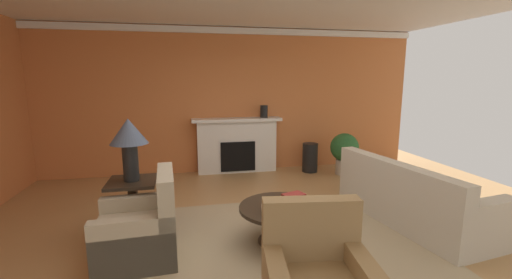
{
  "coord_description": "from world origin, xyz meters",
  "views": [
    {
      "loc": [
        -0.85,
        -3.8,
        1.91
      ],
      "look_at": [
        0.16,
        1.05,
        1.0
      ],
      "focal_mm": 23.51,
      "sensor_mm": 36.0,
      "label": 1
    }
  ],
  "objects_px": {
    "fireplace": "(237,147)",
    "vase_tall_corner": "(310,158)",
    "armchair_near_window": "(141,232)",
    "coffee_table": "(282,216)",
    "sofa": "(411,201)",
    "potted_plant": "(344,150)",
    "vase_mantel_right": "(264,112)",
    "table_lamp": "(129,137)",
    "side_table": "(134,204)"
  },
  "relations": [
    {
      "from": "fireplace",
      "to": "vase_tall_corner",
      "type": "bearing_deg",
      "value": -11.48
    },
    {
      "from": "armchair_near_window",
      "to": "coffee_table",
      "type": "height_order",
      "value": "armchair_near_window"
    },
    {
      "from": "sofa",
      "to": "potted_plant",
      "type": "relative_size",
      "value": 2.66
    },
    {
      "from": "sofa",
      "to": "vase_mantel_right",
      "type": "xyz_separation_m",
      "value": [
        -1.36,
        2.86,
        0.95
      ]
    },
    {
      "from": "sofa",
      "to": "table_lamp",
      "type": "distance_m",
      "value": 3.71
    },
    {
      "from": "side_table",
      "to": "vase_tall_corner",
      "type": "bearing_deg",
      "value": 35.77
    },
    {
      "from": "table_lamp",
      "to": "vase_mantel_right",
      "type": "xyz_separation_m",
      "value": [
        2.21,
        2.51,
        0.02
      ]
    },
    {
      "from": "potted_plant",
      "to": "fireplace",
      "type": "bearing_deg",
      "value": 163.49
    },
    {
      "from": "coffee_table",
      "to": "vase_mantel_right",
      "type": "xyz_separation_m",
      "value": [
        0.5,
        3.07,
        0.91
      ]
    },
    {
      "from": "vase_tall_corner",
      "to": "armchair_near_window",
      "type": "bearing_deg",
      "value": -136.21
    },
    {
      "from": "vase_mantel_right",
      "to": "potted_plant",
      "type": "xyz_separation_m",
      "value": [
        1.52,
        -0.57,
        -0.75
      ]
    },
    {
      "from": "armchair_near_window",
      "to": "side_table",
      "type": "relative_size",
      "value": 1.36
    },
    {
      "from": "coffee_table",
      "to": "side_table",
      "type": "bearing_deg",
      "value": 161.9
    },
    {
      "from": "armchair_near_window",
      "to": "side_table",
      "type": "distance_m",
      "value": 0.63
    },
    {
      "from": "coffee_table",
      "to": "vase_mantel_right",
      "type": "bearing_deg",
      "value": 80.83
    },
    {
      "from": "coffee_table",
      "to": "side_table",
      "type": "relative_size",
      "value": 1.43
    },
    {
      "from": "armchair_near_window",
      "to": "potted_plant",
      "type": "relative_size",
      "value": 1.14
    },
    {
      "from": "sofa",
      "to": "coffee_table",
      "type": "distance_m",
      "value": 1.86
    },
    {
      "from": "coffee_table",
      "to": "vase_tall_corner",
      "type": "bearing_deg",
      "value": 63.3
    },
    {
      "from": "armchair_near_window",
      "to": "vase_mantel_right",
      "type": "xyz_separation_m",
      "value": [
        2.06,
        3.11,
        0.94
      ]
    },
    {
      "from": "table_lamp",
      "to": "vase_tall_corner",
      "type": "distance_m",
      "value": 3.97
    },
    {
      "from": "coffee_table",
      "to": "vase_tall_corner",
      "type": "height_order",
      "value": "vase_tall_corner"
    },
    {
      "from": "vase_mantel_right",
      "to": "side_table",
      "type": "bearing_deg",
      "value": -131.41
    },
    {
      "from": "vase_tall_corner",
      "to": "coffee_table",
      "type": "bearing_deg",
      "value": -116.7
    },
    {
      "from": "coffee_table",
      "to": "table_lamp",
      "type": "xyz_separation_m",
      "value": [
        -1.72,
        0.56,
        0.89
      ]
    },
    {
      "from": "coffee_table",
      "to": "vase_tall_corner",
      "type": "xyz_separation_m",
      "value": [
        1.42,
        2.82,
        -0.04
      ]
    },
    {
      "from": "fireplace",
      "to": "vase_tall_corner",
      "type": "relative_size",
      "value": 3.03
    },
    {
      "from": "coffee_table",
      "to": "vase_mantel_right",
      "type": "distance_m",
      "value": 3.24
    },
    {
      "from": "vase_tall_corner",
      "to": "potted_plant",
      "type": "height_order",
      "value": "potted_plant"
    },
    {
      "from": "fireplace",
      "to": "vase_mantel_right",
      "type": "relative_size",
      "value": 7.16
    },
    {
      "from": "table_lamp",
      "to": "potted_plant",
      "type": "relative_size",
      "value": 0.9
    },
    {
      "from": "side_table",
      "to": "coffee_table",
      "type": "bearing_deg",
      "value": -18.1
    },
    {
      "from": "vase_tall_corner",
      "to": "sofa",
      "type": "bearing_deg",
      "value": -80.55
    },
    {
      "from": "armchair_near_window",
      "to": "vase_tall_corner",
      "type": "relative_size",
      "value": 1.6
    },
    {
      "from": "sofa",
      "to": "vase_mantel_right",
      "type": "relative_size",
      "value": 8.79
    },
    {
      "from": "armchair_near_window",
      "to": "table_lamp",
      "type": "distance_m",
      "value": 1.11
    },
    {
      "from": "fireplace",
      "to": "potted_plant",
      "type": "xyz_separation_m",
      "value": [
        2.07,
        -0.61,
        -0.04
      ]
    },
    {
      "from": "table_lamp",
      "to": "vase_tall_corner",
      "type": "bearing_deg",
      "value": 35.77
    },
    {
      "from": "armchair_near_window",
      "to": "side_table",
      "type": "height_order",
      "value": "armchair_near_window"
    },
    {
      "from": "table_lamp",
      "to": "side_table",
      "type": "bearing_deg",
      "value": 90.0
    },
    {
      "from": "coffee_table",
      "to": "table_lamp",
      "type": "height_order",
      "value": "table_lamp"
    },
    {
      "from": "side_table",
      "to": "fireplace",
      "type": "bearing_deg",
      "value": 56.98
    },
    {
      "from": "sofa",
      "to": "coffee_table",
      "type": "bearing_deg",
      "value": -173.68
    },
    {
      "from": "side_table",
      "to": "vase_tall_corner",
      "type": "distance_m",
      "value": 3.87
    },
    {
      "from": "vase_mantel_right",
      "to": "potted_plant",
      "type": "distance_m",
      "value": 1.79
    },
    {
      "from": "sofa",
      "to": "table_lamp",
      "type": "bearing_deg",
      "value": 174.31
    },
    {
      "from": "sofa",
      "to": "vase_mantel_right",
      "type": "bearing_deg",
      "value": 115.36
    },
    {
      "from": "sofa",
      "to": "fireplace",
      "type": "bearing_deg",
      "value": 123.22
    },
    {
      "from": "table_lamp",
      "to": "vase_mantel_right",
      "type": "height_order",
      "value": "table_lamp"
    },
    {
      "from": "side_table",
      "to": "vase_tall_corner",
      "type": "relative_size",
      "value": 1.18
    }
  ]
}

